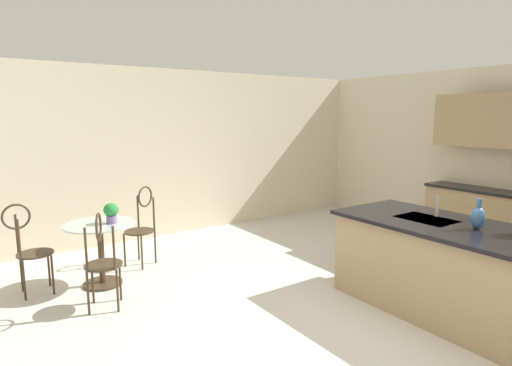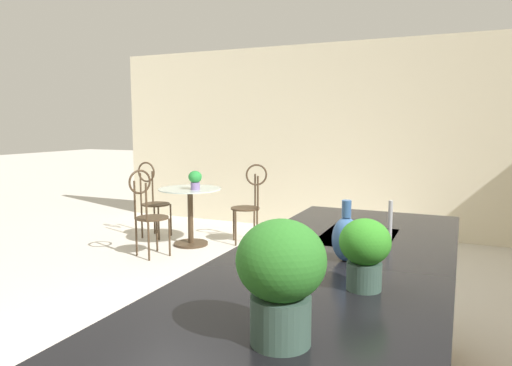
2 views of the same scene
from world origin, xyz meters
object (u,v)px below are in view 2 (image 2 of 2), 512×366
Objects in this scene: bistro_table at (190,211)px; potted_plant_counter_near at (365,249)px; vase_on_counter at (346,238)px; potted_plant_on_table at (195,179)px; potted_plant_counter_far at (281,273)px; chair_near_window at (148,209)px; chair_toward_desk at (249,200)px; chair_by_island at (152,196)px.

potted_plant_counter_near is at bearing 40.94° from bistro_table.
vase_on_counter reaches higher than potted_plant_counter_near.
potted_plant_counter_far is at bearing 34.56° from potted_plant_on_table.
vase_on_counter is (2.86, 2.57, 0.15)m from potted_plant_on_table.
potted_plant_counter_far is at bearing 1.27° from vase_on_counter.
chair_near_window reaches higher than potted_plant_on_table.
chair_toward_desk is at bearing -154.07° from potted_plant_counter_far.
chair_by_island and chair_toward_desk have the same top height.
bistro_table is 4.02m from vase_on_counter.
bistro_table is 2.78× the size of vase_on_counter.
potted_plant_counter_near is at bearing 23.81° from vase_on_counter.
bistro_table is 0.45m from potted_plant_on_table.
vase_on_counter is at bearing 51.61° from chair_near_window.
vase_on_counter reaches higher than potted_plant_on_table.
potted_plant_on_table is at bearing 155.11° from chair_near_window.
potted_plant_counter_far is 0.57m from potted_plant_counter_near.
chair_near_window is 4.01m from potted_plant_counter_near.
bistro_table is at bearing -139.06° from potted_plant_counter_near.
potted_plant_on_table is (0.07, 0.12, 0.43)m from bistro_table.
chair_by_island is 4.38× the size of potted_plant_on_table.
potted_plant_counter_near reaches higher than chair_by_island.
bistro_table is 2.16× the size of potted_plant_counter_far.
chair_toward_desk is at bearing -149.26° from potted_plant_counter_near.
chair_by_island reaches higher than bistro_table.
potted_plant_on_table is 4.22m from potted_plant_counter_near.
potted_plant_counter_far is (3.76, 2.59, 0.26)m from potted_plant_on_table.
potted_plant_on_table is 0.83× the size of vase_on_counter.
chair_by_island is 4.99m from potted_plant_counter_near.
bistro_table is at bearing -137.43° from vase_on_counter.
vase_on_counter is at bearing 41.93° from potted_plant_on_table.
vase_on_counter reaches higher than chair_by_island.
chair_near_window is at bearing -13.26° from bistro_table.
potted_plant_counter_far reaches higher than chair_by_island.
chair_toward_desk is (-0.25, 1.36, 0.00)m from chair_by_island.
potted_plant_counter_near is at bearing 45.91° from chair_by_island.
potted_plant_on_table is 3.85m from vase_on_counter.
bistro_table is 3.36× the size of potted_plant_on_table.
vase_on_counter reaches higher than bistro_table.
chair_near_window is 3.67m from vase_on_counter.
chair_by_island is (-0.85, -0.56, 0.00)m from chair_near_window.
vase_on_counter is at bearing -178.73° from potted_plant_counter_far.
potted_plant_counter_far reaches higher than bistro_table.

